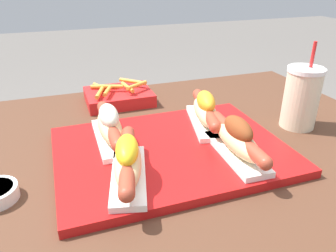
# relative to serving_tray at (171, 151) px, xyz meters

# --- Properties ---
(serving_tray) EXTENTS (0.48, 0.35, 0.02)m
(serving_tray) POSITION_rel_serving_tray_xyz_m (0.00, 0.00, 0.00)
(serving_tray) COLOR #B71414
(serving_tray) RESTS_ON patio_table
(hot_dog_0) EXTENTS (0.10, 0.22, 0.08)m
(hot_dog_0) POSITION_rel_serving_tray_xyz_m (-0.11, -0.08, 0.04)
(hot_dog_0) COLOR white
(hot_dog_0) RESTS_ON serving_tray
(hot_dog_1) EXTENTS (0.07, 0.23, 0.08)m
(hot_dog_1) POSITION_rel_serving_tray_xyz_m (0.11, -0.07, 0.04)
(hot_dog_1) COLOR white
(hot_dog_1) RESTS_ON serving_tray
(hot_dog_2) EXTENTS (0.06, 0.23, 0.08)m
(hot_dog_2) POSITION_rel_serving_tray_xyz_m (-0.12, 0.07, 0.04)
(hot_dog_2) COLOR white
(hot_dog_2) RESTS_ON serving_tray
(hot_dog_3) EXTENTS (0.10, 0.22, 0.08)m
(hot_dog_3) POSITION_rel_serving_tray_xyz_m (0.11, 0.08, 0.04)
(hot_dog_3) COLOR white
(hot_dog_3) RESTS_ON serving_tray
(drink_cup) EXTENTS (0.09, 0.09, 0.21)m
(drink_cup) POSITION_rel_serving_tray_xyz_m (0.35, 0.03, 0.07)
(drink_cup) COLOR beige
(drink_cup) RESTS_ON patio_table
(fries_basket) EXTENTS (0.19, 0.15, 0.06)m
(fries_basket) POSITION_rel_serving_tray_xyz_m (-0.04, 0.33, 0.01)
(fries_basket) COLOR red
(fries_basket) RESTS_ON patio_table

